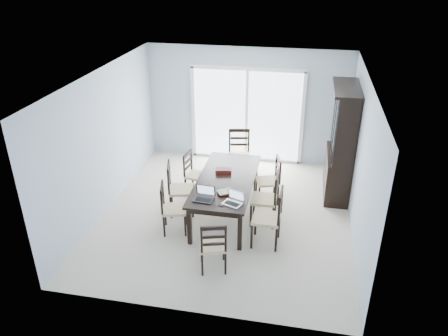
{
  "coord_description": "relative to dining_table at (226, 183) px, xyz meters",
  "views": [
    {
      "loc": [
        1.29,
        -6.77,
        4.41
      ],
      "look_at": [
        -0.04,
        0.0,
        0.96
      ],
      "focal_mm": 35.0,
      "sensor_mm": 36.0,
      "label": 1
    }
  ],
  "objects": [
    {
      "name": "chair_end_near",
      "position": [
        0.12,
        -1.61,
        -0.13
      ],
      "size": [
        0.48,
        0.49,
        1.03
      ],
      "rotation": [
        0.0,
        0.0,
        0.27
      ],
      "color": "black",
      "rests_on": "floor"
    },
    {
      "name": "wall_right",
      "position": [
        2.25,
        0.0,
        0.63
      ],
      "size": [
        0.02,
        5.0,
        2.6
      ],
      "primitive_type": "cube",
      "color": "#A3B4C3",
      "rests_on": "floor"
    },
    {
      "name": "chair_right_near",
      "position": [
        0.91,
        -0.74,
        -0.05
      ],
      "size": [
        0.47,
        0.46,
        1.18
      ],
      "rotation": [
        0.0,
        0.0,
        1.54
      ],
      "color": "black",
      "rests_on": "floor"
    },
    {
      "name": "chair_left_near",
      "position": [
        -0.86,
        -0.7,
        -0.11
      ],
      "size": [
        0.49,
        0.49,
        1.06
      ],
      "rotation": [
        0.0,
        0.0,
        -1.32
      ],
      "color": "black",
      "rests_on": "floor"
    },
    {
      "name": "chair_left_mid",
      "position": [
        -0.92,
        -0.09,
        -0.06
      ],
      "size": [
        0.55,
        0.54,
        1.16
      ],
      "rotation": [
        0.0,
        0.0,
        -1.31
      ],
      "color": "black",
      "rests_on": "floor"
    },
    {
      "name": "chair_left_far",
      "position": [
        -0.8,
        0.66,
        -0.13
      ],
      "size": [
        0.45,
        0.44,
        1.02
      ],
      "rotation": [
        0.0,
        0.0,
        -1.73
      ],
      "color": "black",
      "rests_on": "floor"
    },
    {
      "name": "china_hutch",
      "position": [
        2.02,
        1.25,
        0.4
      ],
      "size": [
        0.5,
        1.38,
        2.2
      ],
      "color": "black",
      "rests_on": "floor"
    },
    {
      "name": "floor",
      "position": [
        0.0,
        0.0,
        -0.67
      ],
      "size": [
        5.0,
        5.0,
        0.0
      ],
      "primitive_type": "plane",
      "color": "beige",
      "rests_on": "ground"
    },
    {
      "name": "cell_phone",
      "position": [
        0.09,
        -0.92,
        0.08
      ],
      "size": [
        0.1,
        0.07,
        0.01
      ],
      "primitive_type": "cube",
      "rotation": [
        0.0,
        0.0,
        -0.25
      ],
      "color": "black",
      "rests_on": "dining_table"
    },
    {
      "name": "chair_right_mid",
      "position": [
        0.8,
        -0.11,
        -0.07
      ],
      "size": [
        0.45,
        0.43,
        1.15
      ],
      "rotation": [
        0.0,
        0.0,
        1.56
      ],
      "color": "black",
      "rests_on": "floor"
    },
    {
      "name": "back_wall",
      "position": [
        0.0,
        2.5,
        0.63
      ],
      "size": [
        4.5,
        0.02,
        2.6
      ],
      "primitive_type": "cube",
      "color": "#A3B4C3",
      "rests_on": "floor"
    },
    {
      "name": "balcony",
      "position": [
        0.0,
        3.5,
        -0.72
      ],
      "size": [
        4.5,
        2.0,
        0.1
      ],
      "primitive_type": "cube",
      "color": "gray",
      "rests_on": "ground"
    },
    {
      "name": "ceiling",
      "position": [
        0.0,
        0.0,
        1.93
      ],
      "size": [
        5.0,
        5.0,
        0.0
      ],
      "primitive_type": "plane",
      "rotation": [
        3.14,
        0.0,
        0.0
      ],
      "color": "white",
      "rests_on": "back_wall"
    },
    {
      "name": "railing",
      "position": [
        0.0,
        4.5,
        -0.12
      ],
      "size": [
        4.5,
        0.06,
        1.1
      ],
      "primitive_type": "cube",
      "color": "#99999E",
      "rests_on": "balcony"
    },
    {
      "name": "wall_left",
      "position": [
        -2.25,
        0.0,
        0.63
      ],
      "size": [
        0.02,
        5.0,
        2.6
      ],
      "primitive_type": "cube",
      "color": "#A3B4C3",
      "rests_on": "floor"
    },
    {
      "name": "game_box",
      "position": [
        -0.09,
        0.24,
        0.11
      ],
      "size": [
        0.31,
        0.19,
        0.07
      ],
      "primitive_type": "cube",
      "rotation": [
        0.0,
        0.0,
        0.17
      ],
      "color": "#4D130F",
      "rests_on": "dining_table"
    },
    {
      "name": "book_stack",
      "position": [
        0.07,
        -0.51,
        0.1
      ],
      "size": [
        0.31,
        0.29,
        0.04
      ],
      "rotation": [
        0.0,
        0.0,
        0.43
      ],
      "color": "maroon",
      "rests_on": "dining_table"
    },
    {
      "name": "chair_end_far",
      "position": [
        -0.03,
        1.64,
        -0.04
      ],
      "size": [
        0.53,
        0.54,
        1.2
      ],
      "rotation": [
        0.0,
        0.0,
        3.33
      ],
      "color": "black",
      "rests_on": "floor"
    },
    {
      "name": "hot_tub",
      "position": [
        -0.37,
        3.47,
        -0.18
      ],
      "size": [
        2.0,
        1.82,
        0.98
      ],
      "rotation": [
        0.0,
        0.0,
        0.07
      ],
      "color": "maroon",
      "rests_on": "balcony"
    },
    {
      "name": "dining_table",
      "position": [
        0.0,
        0.0,
        0.0
      ],
      "size": [
        1.0,
        2.2,
        0.75
      ],
      "color": "black",
      "rests_on": "floor"
    },
    {
      "name": "laptop_silver",
      "position": [
        0.26,
        -0.84,
        0.13
      ],
      "size": [
        0.35,
        0.3,
        0.21
      ],
      "rotation": [
        0.0,
        0.0,
        -0.37
      ],
      "color": "silver",
      "rests_on": "dining_table"
    },
    {
      "name": "chair_right_far",
      "position": [
        0.78,
        0.66,
        -0.11
      ],
      "size": [
        0.51,
        0.5,
        1.07
      ],
      "rotation": [
        0.0,
        0.0,
        1.86
      ],
      "color": "black",
      "rests_on": "floor"
    },
    {
      "name": "sliding_door",
      "position": [
        0.0,
        2.48,
        0.41
      ],
      "size": [
        2.52,
        0.05,
        2.18
      ],
      "color": "silver",
      "rests_on": "floor"
    },
    {
      "name": "laptop_dark",
      "position": [
        -0.22,
        -0.8,
        0.13
      ],
      "size": [
        0.34,
        0.25,
        0.22
      ],
      "rotation": [
        0.0,
        0.0,
        -0.07
      ],
      "color": "black",
      "rests_on": "dining_table"
    }
  ]
}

